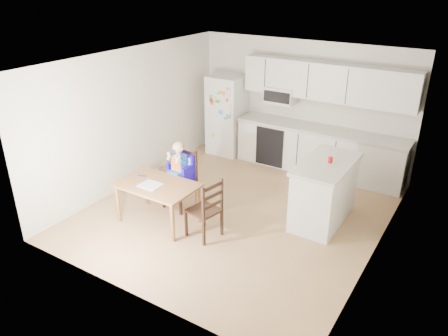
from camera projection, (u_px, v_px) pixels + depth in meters
name	position (u px, v px, depth m)	size (l,w,h in m)	color
room	(254.00, 133.00, 7.22)	(4.52, 5.01, 2.51)	#986C48
refrigerator	(228.00, 115.00, 9.42)	(0.72, 0.70, 1.70)	silver
kitchen_run	(320.00, 129.00, 8.48)	(3.37, 0.62, 2.15)	silver
kitchen_island	(324.00, 191.00, 6.89)	(0.72, 1.38, 1.02)	silver
red_cup	(330.00, 160.00, 6.64)	(0.07, 0.07, 0.09)	#B70C0D
dining_table	(157.00, 189.00, 6.81)	(1.25, 0.80, 0.67)	brown
napkin	(151.00, 185.00, 6.73)	(0.33, 0.28, 0.01)	#B7B7BC
toddler_spoon	(141.00, 175.00, 7.04)	(0.02, 0.02, 0.12)	#190BB3
chair_booster	(181.00, 168.00, 7.23)	(0.49, 0.49, 1.18)	black
chair_side	(208.00, 207.00, 6.40)	(0.49, 0.49, 0.95)	black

